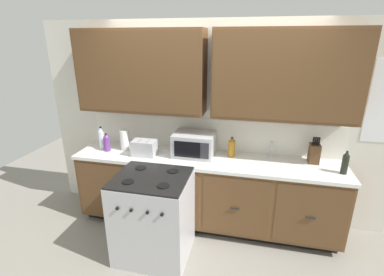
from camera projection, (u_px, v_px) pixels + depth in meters
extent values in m
plane|color=gray|center=(200.00, 238.00, 3.36)|extent=(8.00, 8.00, 0.00)
cube|color=silver|center=(211.00, 125.00, 3.52)|extent=(4.35, 0.05, 2.48)
cube|color=white|center=(210.00, 134.00, 3.53)|extent=(3.15, 0.01, 0.40)
cube|color=brown|center=(141.00, 71.00, 3.29)|extent=(1.52, 0.34, 0.95)
cube|color=brown|center=(135.00, 73.00, 3.13)|extent=(1.49, 0.01, 0.89)
cube|color=brown|center=(285.00, 75.00, 2.95)|extent=(1.52, 0.34, 0.95)
cube|color=brown|center=(287.00, 77.00, 2.79)|extent=(1.49, 0.01, 0.89)
cube|color=black|center=(205.00, 219.00, 3.64)|extent=(3.09, 0.48, 0.10)
cube|color=brown|center=(205.00, 190.00, 3.47)|extent=(3.15, 0.60, 0.78)
cube|color=brown|center=(106.00, 191.00, 3.44)|extent=(0.72, 0.01, 0.72)
cube|color=black|center=(105.00, 192.00, 3.43)|extent=(0.10, 0.01, 0.01)
cube|color=brown|center=(167.00, 199.00, 3.27)|extent=(0.72, 0.01, 0.72)
cube|color=black|center=(167.00, 200.00, 3.26)|extent=(0.10, 0.01, 0.01)
cube|color=brown|center=(235.00, 207.00, 3.11)|extent=(0.72, 0.01, 0.72)
cube|color=black|center=(235.00, 209.00, 3.10)|extent=(0.10, 0.01, 0.01)
cube|color=brown|center=(310.00, 217.00, 2.94)|extent=(0.72, 0.01, 0.72)
cube|color=black|center=(311.00, 218.00, 2.93)|extent=(0.10, 0.01, 0.01)
cube|color=white|center=(206.00, 160.00, 3.33)|extent=(3.18, 0.63, 0.04)
cube|color=#A8AAAF|center=(271.00, 164.00, 3.20)|extent=(0.56, 0.38, 0.02)
cube|color=#B7B7BC|center=(154.00, 217.00, 2.99)|extent=(0.76, 0.66, 0.92)
cube|color=black|center=(151.00, 178.00, 2.84)|extent=(0.74, 0.65, 0.02)
cylinder|color=black|center=(128.00, 182.00, 2.72)|extent=(0.12, 0.12, 0.01)
cylinder|color=black|center=(163.00, 186.00, 2.65)|extent=(0.12, 0.12, 0.01)
cylinder|color=black|center=(141.00, 168.00, 3.02)|extent=(0.12, 0.12, 0.01)
cylinder|color=black|center=(173.00, 171.00, 2.94)|extent=(0.12, 0.12, 0.01)
cylinder|color=black|center=(117.00, 208.00, 2.63)|extent=(0.03, 0.02, 0.03)
cylinder|color=black|center=(131.00, 210.00, 2.60)|extent=(0.03, 0.02, 0.03)
cylinder|color=black|center=(147.00, 213.00, 2.56)|extent=(0.03, 0.02, 0.03)
cylinder|color=black|center=(162.00, 215.00, 2.53)|extent=(0.03, 0.02, 0.03)
cube|color=#B7B7BC|center=(194.00, 144.00, 3.36)|extent=(0.48, 0.36, 0.28)
cube|color=black|center=(187.00, 150.00, 3.20)|extent=(0.31, 0.01, 0.19)
cube|color=#28282D|center=(205.00, 151.00, 3.16)|extent=(0.10, 0.01, 0.19)
cube|color=#B7B7BC|center=(144.00, 148.00, 3.37)|extent=(0.28, 0.18, 0.19)
cube|color=black|center=(140.00, 141.00, 3.35)|extent=(0.02, 0.13, 0.01)
cube|color=black|center=(148.00, 141.00, 3.33)|extent=(0.02, 0.13, 0.01)
cube|color=#52361E|center=(314.00, 154.00, 3.17)|extent=(0.11, 0.14, 0.22)
cylinder|color=black|center=(313.00, 141.00, 3.12)|extent=(0.02, 0.02, 0.09)
cylinder|color=black|center=(315.00, 141.00, 3.11)|extent=(0.02, 0.02, 0.09)
cylinder|color=black|center=(317.00, 141.00, 3.11)|extent=(0.02, 0.02, 0.09)
cylinder|color=black|center=(319.00, 141.00, 3.10)|extent=(0.02, 0.02, 0.09)
cylinder|color=#B2B5BA|center=(271.00, 149.00, 3.33)|extent=(0.02, 0.02, 0.20)
cylinder|color=white|center=(125.00, 140.00, 3.55)|extent=(0.12, 0.12, 0.26)
cylinder|color=black|center=(345.00, 165.00, 2.91)|extent=(0.07, 0.07, 0.20)
cone|color=black|center=(347.00, 153.00, 2.87)|extent=(0.06, 0.06, 0.05)
cylinder|color=black|center=(347.00, 152.00, 2.86)|extent=(0.02, 0.02, 0.02)
cylinder|color=#9E6619|center=(232.00, 149.00, 3.34)|extent=(0.08, 0.08, 0.19)
cone|color=#9E6619|center=(232.00, 139.00, 3.30)|extent=(0.07, 0.07, 0.05)
cylinder|color=black|center=(232.00, 138.00, 3.30)|extent=(0.03, 0.03, 0.02)
cylinder|color=silver|center=(102.00, 140.00, 3.59)|extent=(0.07, 0.07, 0.23)
cone|color=silver|center=(101.00, 129.00, 3.54)|extent=(0.07, 0.07, 0.06)
cylinder|color=black|center=(100.00, 127.00, 3.53)|extent=(0.03, 0.03, 0.02)
cylinder|color=#663384|center=(107.00, 144.00, 3.51)|extent=(0.08, 0.08, 0.18)
cone|color=#663384|center=(106.00, 135.00, 3.48)|extent=(0.07, 0.07, 0.05)
cylinder|color=black|center=(106.00, 134.00, 3.47)|extent=(0.03, 0.03, 0.02)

